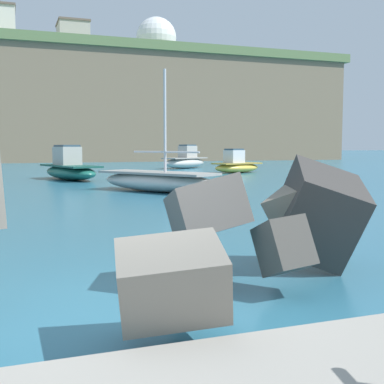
% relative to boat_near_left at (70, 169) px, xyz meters
% --- Properties ---
extents(ground_plane, '(400.00, 400.00, 0.00)m').
position_rel_boat_near_left_xyz_m(ground_plane, '(-2.08, -25.15, -0.66)').
color(ground_plane, '#2D6B84').
extents(breakwater_jetty, '(31.02, 6.19, 2.38)m').
position_rel_boat_near_left_xyz_m(breakwater_jetty, '(-1.20, -24.18, 0.44)').
color(breakwater_jetty, '#3D3A38').
rests_on(breakwater_jetty, ground).
extents(boat_near_left, '(3.55, 6.28, 2.12)m').
position_rel_boat_near_left_xyz_m(boat_near_left, '(0.00, 0.00, 0.00)').
color(boat_near_left, '#1E6656').
rests_on(boat_near_left, ground).
extents(boat_near_right, '(4.57, 3.10, 1.86)m').
position_rel_boat_near_left_xyz_m(boat_near_right, '(12.94, 3.70, -0.09)').
color(boat_near_right, '#EAC64C').
rests_on(boat_near_right, ground).
extents(boat_far_left, '(5.40, 4.35, 2.20)m').
position_rel_boat_near_left_xyz_m(boat_far_left, '(11.83, 12.41, 0.04)').
color(boat_far_left, beige).
rests_on(boat_far_left, ground).
extents(boat_far_centre, '(5.02, 6.41, 5.40)m').
position_rel_boat_near_left_xyz_m(boat_far_centre, '(2.80, -9.58, -0.17)').
color(boat_far_centre, beige).
rests_on(boat_far_centre, ground).
extents(headland_bluff, '(78.97, 43.90, 15.74)m').
position_rel_boat_near_left_xyz_m(headland_bluff, '(5.41, 54.19, 7.23)').
color(headland_bluff, '#847056').
rests_on(headland_bluff, ground).
extents(radar_dome, '(7.24, 7.24, 9.43)m').
position_rel_boat_near_left_xyz_m(radar_dome, '(22.05, 57.61, 20.41)').
color(radar_dome, silver).
rests_on(radar_dome, headland_bluff).
extents(station_building_west, '(4.71, 6.00, 5.30)m').
position_rel_boat_near_left_xyz_m(station_building_west, '(6.30, 49.18, 17.74)').
color(station_building_west, '#B2ADA3').
rests_on(station_building_west, headland_bluff).
extents(station_building_central, '(4.80, 7.09, 4.30)m').
position_rel_boat_near_left_xyz_m(station_building_central, '(2.03, 59.74, 17.24)').
color(station_building_central, silver).
rests_on(station_building_central, headland_bluff).
extents(station_building_east, '(4.39, 8.05, 6.31)m').
position_rel_boat_near_left_xyz_m(station_building_east, '(-4.21, 48.78, 18.24)').
color(station_building_east, silver).
rests_on(station_building_east, headland_bluff).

